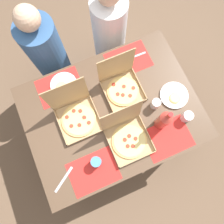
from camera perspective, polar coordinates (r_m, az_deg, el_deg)
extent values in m
plane|color=brown|center=(2.37, 0.00, -4.20)|extent=(6.00, 6.00, 0.00)
cylinder|color=#3F3328|center=(2.04, -11.93, -21.16)|extent=(0.07, 0.07, 0.71)
cylinder|color=#3F3328|center=(2.13, 20.87, -6.73)|extent=(0.07, 0.07, 0.71)
cylinder|color=#3F3328|center=(2.19, -20.15, 1.82)|extent=(0.07, 0.07, 0.71)
cylinder|color=#3F3328|center=(2.28, 10.25, 14.12)|extent=(0.07, 0.07, 0.71)
cube|color=brown|center=(1.66, 0.00, -0.12)|extent=(1.37, 1.02, 0.03)
cube|color=red|center=(1.61, -5.14, -15.99)|extent=(0.36, 0.26, 0.00)
cube|color=red|center=(1.67, 15.00, -7.00)|extent=(0.36, 0.26, 0.00)
cube|color=red|center=(1.76, -14.17, 6.63)|extent=(0.36, 0.26, 0.00)
cube|color=red|center=(1.81, 4.51, 14.14)|extent=(0.36, 0.26, 0.00)
cube|color=tan|center=(1.65, -9.02, -2.20)|extent=(0.31, 0.31, 0.01)
cube|color=tan|center=(1.65, -13.98, -4.10)|extent=(0.01, 0.31, 0.03)
cube|color=tan|center=(1.63, -4.20, -0.01)|extent=(0.01, 0.31, 0.03)
cube|color=tan|center=(1.60, -7.15, -6.96)|extent=(0.31, 0.01, 0.03)
cube|color=tan|center=(1.68, -10.98, 2.60)|extent=(0.31, 0.01, 0.03)
cylinder|color=#E0B76B|center=(1.64, -9.07, -2.14)|extent=(0.27, 0.27, 0.01)
cylinder|color=#EFD67F|center=(1.63, -9.11, -2.08)|extent=(0.24, 0.24, 0.00)
cylinder|color=red|center=(1.63, -7.66, -1.48)|extent=(0.03, 0.03, 0.00)
cylinder|color=red|center=(1.64, -8.72, 0.28)|extent=(0.03, 0.03, 0.00)
cylinder|color=red|center=(1.65, -10.48, 0.32)|extent=(0.03, 0.03, 0.00)
cylinder|color=red|center=(1.65, -12.30, -1.36)|extent=(0.03, 0.03, 0.00)
cylinder|color=red|center=(1.63, -11.12, -3.81)|extent=(0.03, 0.03, 0.00)
cylinder|color=red|center=(1.62, -8.98, -3.52)|extent=(0.03, 0.03, 0.00)
cylinder|color=red|center=(1.61, -6.40, -2.94)|extent=(0.03, 0.03, 0.00)
cube|color=tan|center=(1.52, -12.32, 4.75)|extent=(0.31, 0.02, 0.31)
cube|color=tan|center=(1.69, 3.06, 5.70)|extent=(0.29, 0.29, 0.01)
cube|color=tan|center=(1.66, -1.46, 4.03)|extent=(0.01, 0.29, 0.03)
cube|color=tan|center=(1.71, 7.53, 7.68)|extent=(0.01, 0.29, 0.03)
cube|color=tan|center=(1.64, 5.16, 1.54)|extent=(0.29, 0.01, 0.03)
cube|color=tan|center=(1.72, 1.09, 10.05)|extent=(0.29, 0.01, 0.03)
cylinder|color=#E0B76B|center=(1.69, 3.07, 5.80)|extent=(0.26, 0.26, 0.01)
cylinder|color=#EFD67F|center=(1.68, 3.09, 5.89)|extent=(0.23, 0.23, 0.00)
cylinder|color=red|center=(1.69, 5.89, 6.60)|extent=(0.03, 0.03, 0.00)
cylinder|color=red|center=(1.69, 3.28, 7.01)|extent=(0.03, 0.03, 0.00)
cylinder|color=red|center=(1.69, 0.45, 7.57)|extent=(0.03, 0.03, 0.00)
cylinder|color=red|center=(1.66, 1.58, 4.93)|extent=(0.03, 0.03, 0.00)
cylinder|color=red|center=(1.66, 3.01, 4.68)|extent=(0.03, 0.03, 0.00)
cylinder|color=red|center=(1.67, 5.00, 4.48)|extent=(0.03, 0.03, 0.00)
cube|color=tan|center=(1.58, 1.12, 12.59)|extent=(0.29, 0.01, 0.29)
cube|color=tan|center=(1.61, 4.76, -7.93)|extent=(0.31, 0.31, 0.01)
cube|color=tan|center=(1.58, -0.20, -10.06)|extent=(0.01, 0.31, 0.03)
cube|color=tan|center=(1.62, 9.67, -5.66)|extent=(0.01, 0.31, 0.03)
cube|color=tan|center=(1.59, 7.13, -12.78)|extent=(0.31, 0.01, 0.03)
cube|color=tan|center=(1.61, 2.58, -2.99)|extent=(0.31, 0.01, 0.03)
cylinder|color=#E0B76B|center=(1.60, 4.79, -7.90)|extent=(0.27, 0.27, 0.01)
cylinder|color=#EFD67F|center=(1.59, 4.81, -7.87)|extent=(0.24, 0.24, 0.00)
cylinder|color=red|center=(1.60, 6.49, -7.28)|extent=(0.03, 0.03, 0.00)
cylinder|color=red|center=(1.59, 4.75, -6.61)|extent=(0.03, 0.03, 0.00)
cylinder|color=red|center=(1.59, 3.53, -7.63)|extent=(0.03, 0.03, 0.00)
cylinder|color=red|center=(1.59, 4.27, -9.37)|extent=(0.03, 0.03, 0.00)
cylinder|color=red|center=(1.59, 5.73, -9.30)|extent=(0.03, 0.03, 0.00)
cube|color=tan|center=(1.45, 2.61, -1.19)|extent=(0.31, 0.03, 0.31)
cylinder|color=white|center=(1.75, -13.07, 7.28)|extent=(0.21, 0.21, 0.01)
cylinder|color=white|center=(1.75, -13.13, 7.37)|extent=(0.22, 0.22, 0.01)
cylinder|color=#E0B76B|center=(1.74, -13.75, 6.80)|extent=(0.09, 0.09, 0.01)
cylinder|color=#EFD67F|center=(1.73, -13.80, 6.87)|extent=(0.08, 0.08, 0.00)
cylinder|color=white|center=(1.75, 16.65, 4.38)|extent=(0.22, 0.22, 0.01)
cylinder|color=white|center=(1.74, 16.72, 4.46)|extent=(0.23, 0.23, 0.01)
cylinder|color=#E0B76B|center=(1.73, 16.87, 3.67)|extent=(0.09, 0.09, 0.01)
cylinder|color=#EFD67F|center=(1.73, 16.93, 3.72)|extent=(0.08, 0.08, 0.00)
cylinder|color=#B2382D|center=(1.56, 13.79, -2.40)|extent=(0.09, 0.09, 0.22)
cone|color=#B2382D|center=(1.44, 14.97, -1.41)|extent=(0.09, 0.09, 0.04)
cylinder|color=#B2382D|center=(1.40, 15.44, -1.01)|extent=(0.03, 0.03, 0.06)
cylinder|color=red|center=(1.37, 15.80, -0.70)|extent=(0.03, 0.03, 0.01)
cylinder|color=silver|center=(1.65, 11.85, 2.20)|extent=(0.07, 0.07, 0.10)
cylinder|color=silver|center=(1.69, 19.88, -1.21)|extent=(0.08, 0.08, 0.09)
cylinder|color=teal|center=(1.56, -4.33, -13.49)|extent=(0.08, 0.08, 0.10)
cube|color=#B7B7BC|center=(1.64, -13.11, -17.60)|extent=(0.18, 0.13, 0.00)
cube|color=#B7B7BC|center=(1.83, 6.46, 15.00)|extent=(0.19, 0.02, 0.00)
cylinder|color=#33598C|center=(2.16, -16.34, 13.67)|extent=(0.32, 0.32, 0.99)
sphere|color=#D1A889|center=(1.69, -22.34, 22.72)|extent=(0.19, 0.19, 0.19)
cylinder|color=white|center=(2.22, -0.70, 19.65)|extent=(0.32, 0.32, 0.96)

